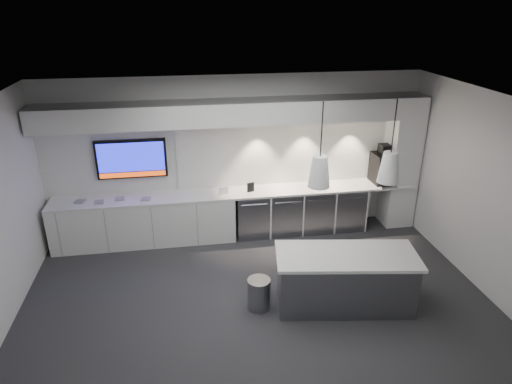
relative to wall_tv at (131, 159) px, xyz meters
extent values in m
plane|color=#2F2F32|center=(1.90, -2.45, -1.56)|extent=(7.00, 7.00, 0.00)
plane|color=black|center=(1.90, -2.45, 1.44)|extent=(7.00, 7.00, 0.00)
plane|color=white|center=(1.90, 0.05, -0.06)|extent=(7.00, 0.00, 7.00)
plane|color=white|center=(1.90, -4.95, -0.06)|extent=(7.00, 0.00, 7.00)
plane|color=white|center=(5.40, -2.45, -0.06)|extent=(0.00, 7.00, 7.00)
cube|color=white|center=(1.90, -0.27, -0.68)|extent=(6.80, 0.65, 0.04)
cube|color=white|center=(0.15, -0.27, -1.13)|extent=(3.30, 0.63, 0.86)
cube|color=gray|center=(2.15, -0.27, -1.13)|extent=(0.60, 0.61, 0.85)
cube|color=gray|center=(2.78, -0.27, -1.13)|extent=(0.60, 0.61, 0.85)
cube|color=gray|center=(3.41, -0.27, -1.13)|extent=(0.60, 0.61, 0.85)
cube|color=gray|center=(4.04, -0.27, -1.13)|extent=(0.60, 0.61, 0.85)
cube|color=white|center=(3.10, 0.03, -0.01)|extent=(4.60, 0.03, 1.30)
cube|color=white|center=(1.90, -0.25, 0.84)|extent=(6.90, 0.60, 0.40)
cube|color=white|center=(5.10, -0.25, -0.26)|extent=(0.55, 0.55, 2.60)
cube|color=black|center=(0.00, 0.00, 0.00)|extent=(1.25, 0.06, 0.72)
cube|color=#1319BA|center=(0.00, -0.03, 0.04)|extent=(1.17, 0.00, 0.54)
cube|color=#CC3C0C|center=(0.00, -0.03, -0.29)|extent=(1.17, 0.00, 0.09)
cube|color=gray|center=(3.15, -2.71, -1.15)|extent=(2.02, 1.06, 0.81)
cube|color=white|center=(3.15, -2.71, -0.73)|extent=(2.13, 1.17, 0.05)
cylinder|color=gray|center=(1.90, -2.58, -1.32)|extent=(0.43, 0.43, 0.48)
cube|color=black|center=(4.75, -0.24, -0.37)|extent=(0.43, 0.49, 0.58)
cube|color=black|center=(4.75, -0.24, 0.01)|extent=(0.24, 0.24, 0.19)
cube|color=gray|center=(4.75, -0.50, -0.64)|extent=(0.32, 0.21, 0.03)
cube|color=black|center=(2.12, -0.31, -0.57)|extent=(0.14, 0.06, 0.18)
cube|color=white|center=(1.62, -0.36, -0.59)|extent=(0.18, 0.08, 0.14)
cube|color=gray|center=(-0.93, -0.28, -0.65)|extent=(0.20, 0.20, 0.02)
cube|color=gray|center=(-0.59, -0.37, -0.65)|extent=(0.17, 0.17, 0.02)
cube|color=gray|center=(-0.25, -0.28, -0.65)|extent=(0.18, 0.18, 0.02)
cube|color=gray|center=(0.22, -0.36, -0.65)|extent=(0.18, 0.18, 0.02)
cone|color=white|center=(2.67, -2.71, 0.59)|extent=(0.29, 0.29, 0.42)
cylinder|color=black|center=(2.67, -2.71, 1.15)|extent=(0.02, 0.02, 0.70)
cone|color=white|center=(3.63, -2.71, 0.59)|extent=(0.29, 0.29, 0.42)
cylinder|color=black|center=(3.63, -2.71, 1.15)|extent=(0.02, 0.02, 0.70)
camera|label=1|loc=(0.95, -8.05, 2.66)|focal=32.00mm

